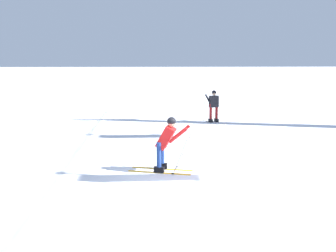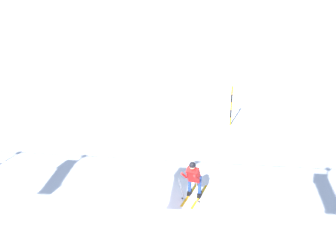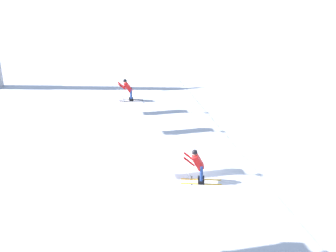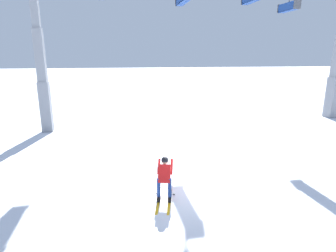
# 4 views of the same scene
# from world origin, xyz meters

# --- Properties ---
(ground_plane) EXTENTS (260.00, 260.00, 0.00)m
(ground_plane) POSITION_xyz_m (0.00, 0.00, 0.00)
(ground_plane) COLOR white
(skier_carving_main) EXTENTS (1.02, 1.82, 1.67)m
(skier_carving_main) POSITION_xyz_m (-1.04, -0.43, 0.89)
(skier_carving_main) COLOR yellow
(skier_carving_main) RESTS_ON ground_plane
(skier_distant_uphill) EXTENTS (0.72, 1.70, 1.66)m
(skier_distant_uphill) POSITION_xyz_m (10.33, 1.13, 0.88)
(skier_distant_uphill) COLOR black
(skier_distant_uphill) RESTS_ON ground_plane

